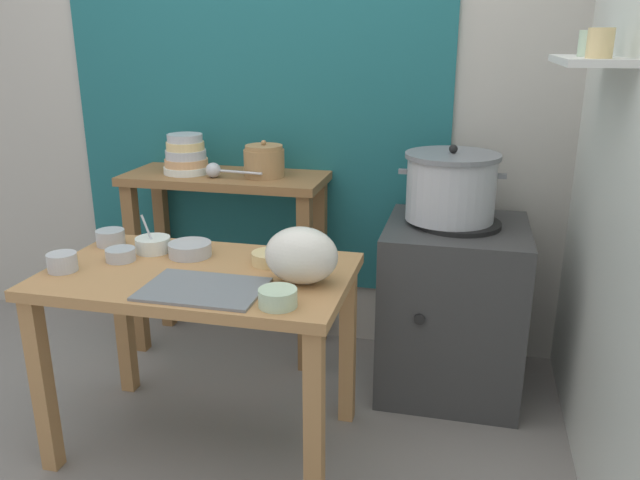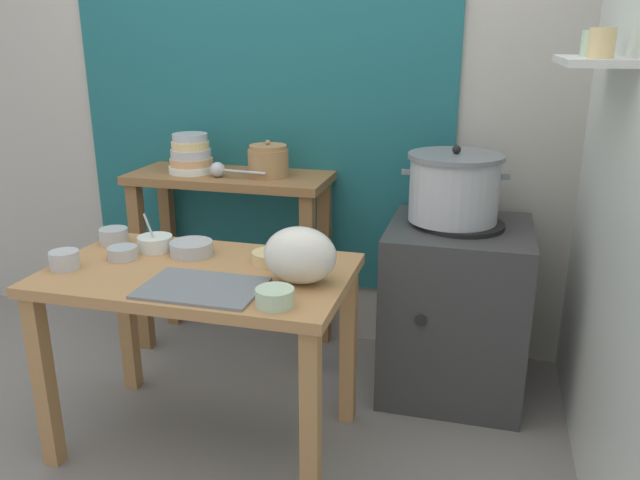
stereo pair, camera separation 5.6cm
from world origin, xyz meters
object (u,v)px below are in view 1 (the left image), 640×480
object	(u,v)px
prep_bowl_3	(121,254)
prep_bowl_5	(111,237)
clay_pot	(264,161)
back_shelf_table	(227,219)
stove_block	(452,307)
prep_table	(200,299)
prep_bowl_0	(270,257)
prep_bowl_6	(278,297)
ladle	(215,170)
serving_tray	(203,289)
bowl_stack_enamel	(186,156)
prep_bowl_4	(62,261)
steamer_pot	(451,186)
prep_bowl_2	(153,244)
prep_bowl_1	(190,249)
plastic_bag	(301,255)

from	to	relation	value
prep_bowl_3	prep_bowl_5	world-z (taller)	prep_bowl_5
prep_bowl_5	clay_pot	bearing A→B (deg)	52.54
back_shelf_table	stove_block	bearing A→B (deg)	-6.75
stove_block	prep_bowl_5	size ratio (longest dim) A/B	6.90
prep_table	back_shelf_table	xyz separation A→B (m)	(-0.20, 0.79, 0.07)
prep_bowl_0	prep_bowl_6	bearing A→B (deg)	-68.62
ladle	prep_bowl_6	world-z (taller)	ladle
serving_tray	back_shelf_table	bearing A→B (deg)	107.03
bowl_stack_enamel	prep_bowl_4	bearing A→B (deg)	-95.43
steamer_pot	prep_bowl_2	distance (m)	1.24
prep_bowl_2	prep_bowl_3	xyz separation A→B (m)	(-0.07, -0.12, -0.01)
prep_bowl_5	stove_block	bearing A→B (deg)	19.07
prep_bowl_1	prep_table	bearing A→B (deg)	-55.94
prep_table	prep_bowl_1	bearing A→B (deg)	124.06
plastic_bag	prep_bowl_5	world-z (taller)	plastic_bag
back_shelf_table	prep_bowl_0	size ratio (longest dim) A/B	7.04
plastic_bag	bowl_stack_enamel	bearing A→B (deg)	134.35
ladle	prep_bowl_4	xyz separation A→B (m)	(-0.26, -0.82, -0.18)
ladle	plastic_bag	world-z (taller)	ladle
back_shelf_table	steamer_pot	world-z (taller)	steamer_pot
prep_table	prep_bowl_5	size ratio (longest dim) A/B	9.74
prep_bowl_0	prep_bowl_5	distance (m)	0.70
back_shelf_table	steamer_pot	bearing A→B (deg)	-5.93
stove_block	prep_bowl_2	xyz separation A→B (m)	(-1.16, -0.50, 0.37)
stove_block	steamer_pot	xyz separation A→B (m)	(-0.04, 0.02, 0.54)
prep_bowl_5	prep_bowl_4	bearing A→B (deg)	-92.02
prep_bowl_0	prep_bowl_2	size ratio (longest dim) A/B	0.90
prep_bowl_4	prep_bowl_5	world-z (taller)	prep_bowl_4
prep_bowl_1	steamer_pot	bearing A→B (deg)	29.41
clay_pot	plastic_bag	size ratio (longest dim) A/B	0.75
clay_pot	prep_bowl_6	size ratio (longest dim) A/B	1.54
serving_tray	prep_bowl_1	distance (m)	0.36
back_shelf_table	plastic_bag	xyz separation A→B (m)	(0.60, -0.82, 0.14)
prep_bowl_2	prep_bowl_5	size ratio (longest dim) A/B	1.34
back_shelf_table	serving_tray	world-z (taller)	back_shelf_table
serving_tray	steamer_pot	bearing A→B (deg)	47.96
steamer_pot	prep_bowl_5	distance (m)	1.42
back_shelf_table	prep_bowl_5	world-z (taller)	back_shelf_table
prep_bowl_4	back_shelf_table	bearing A→B (deg)	73.26
prep_table	prep_bowl_1	world-z (taller)	prep_bowl_1
plastic_bag	prep_bowl_2	size ratio (longest dim) A/B	1.67
prep_bowl_3	prep_bowl_5	size ratio (longest dim) A/B	0.98
plastic_bag	prep_bowl_3	world-z (taller)	plastic_bag
stove_block	prep_bowl_3	distance (m)	1.42
serving_tray	prep_bowl_0	size ratio (longest dim) A/B	2.93
clay_pot	prep_bowl_5	world-z (taller)	clay_pot
serving_tray	plastic_bag	distance (m)	0.35
clay_pot	prep_bowl_4	size ratio (longest dim) A/B	1.80
serving_tray	prep_bowl_5	world-z (taller)	prep_bowl_5
prep_bowl_3	stove_block	bearing A→B (deg)	27.11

